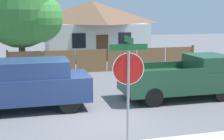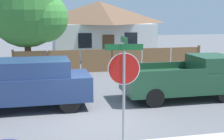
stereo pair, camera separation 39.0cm
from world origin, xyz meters
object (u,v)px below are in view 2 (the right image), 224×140
(red_suv, at_px, (29,82))
(orange_pickup, at_px, (186,78))
(house, at_px, (100,28))
(oak_tree, at_px, (30,12))
(stop_sign, at_px, (124,75))

(red_suv, bearing_deg, orange_pickup, -0.16)
(house, bearing_deg, oak_tree, -130.13)
(house, height_order, stop_sign, house)
(red_suv, xyz_separation_m, orange_pickup, (6.38, 0.00, -0.14))
(oak_tree, distance_m, red_suv, 8.43)
(red_suv, xyz_separation_m, stop_sign, (2.51, -4.39, 1.00))
(orange_pickup, bearing_deg, oak_tree, 129.01)
(house, height_order, red_suv, house)
(oak_tree, bearing_deg, red_suv, -88.99)
(oak_tree, height_order, orange_pickup, oak_tree)
(orange_pickup, height_order, stop_sign, stop_sign)
(stop_sign, bearing_deg, oak_tree, 106.53)
(oak_tree, xyz_separation_m, stop_sign, (2.65, -12.40, -1.64))
(oak_tree, relative_size, red_suv, 1.34)
(oak_tree, bearing_deg, house, 49.87)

